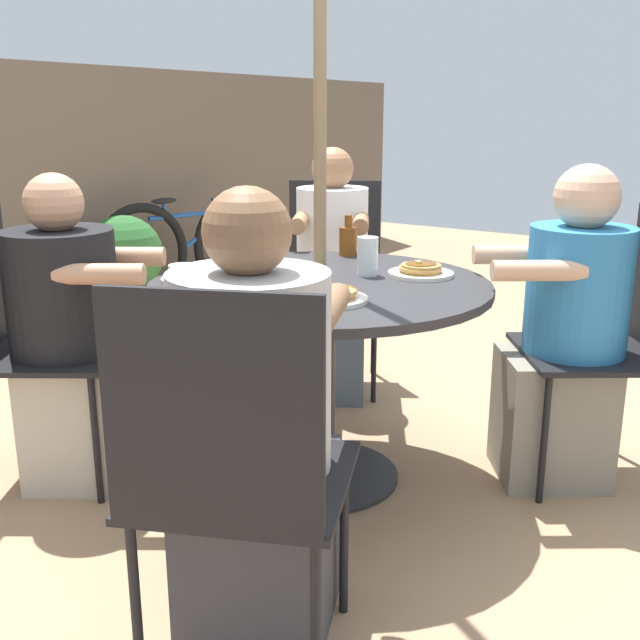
# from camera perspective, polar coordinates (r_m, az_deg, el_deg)

# --- Properties ---
(ground_plane) EXTENTS (12.00, 12.00, 0.00)m
(ground_plane) POSITION_cam_1_polar(r_m,az_deg,el_deg) (2.85, 0.00, -11.81)
(ground_plane) COLOR tan
(patio_table) EXTENTS (1.19, 1.19, 0.74)m
(patio_table) POSITION_cam_1_polar(r_m,az_deg,el_deg) (2.63, 0.00, 0.09)
(patio_table) COLOR #28282B
(patio_table) RESTS_ON ground
(umbrella_pole) EXTENTS (0.04, 0.04, 2.46)m
(umbrella_pole) POSITION_cam_1_polar(r_m,az_deg,el_deg) (2.53, 0.00, 13.75)
(umbrella_pole) COLOR #846B4C
(umbrella_pole) RESTS_ON ground
(patio_chair_north) EXTENTS (0.66, 0.66, 0.99)m
(patio_chair_north) POSITION_cam_1_polar(r_m,az_deg,el_deg) (2.85, -21.87, -0.72)
(patio_chair_north) COLOR black
(patio_chair_north) RESTS_ON ground
(diner_north) EXTENTS (0.57, 0.60, 1.11)m
(diner_north) POSITION_cam_1_polar(r_m,az_deg,el_deg) (2.80, -18.11, -2.02)
(diner_north) COLOR beige
(diner_north) RESTS_ON ground
(patio_chair_east) EXTENTS (0.63, 0.63, 0.99)m
(patio_chair_east) POSITION_cam_1_polar(r_m,az_deg,el_deg) (1.67, -6.65, -10.96)
(patio_chair_east) COLOR black
(patio_chair_east) RESTS_ON ground
(diner_east) EXTENTS (0.59, 0.53, 1.15)m
(diner_east) POSITION_cam_1_polar(r_m,az_deg,el_deg) (1.85, -4.89, -9.62)
(diner_east) COLOR #3D3D42
(diner_east) RESTS_ON ground
(patio_chair_south) EXTENTS (0.66, 0.66, 0.99)m
(patio_chair_south) POSITION_cam_1_polar(r_m,az_deg,el_deg) (2.86, 21.85, -0.71)
(patio_chair_south) COLOR black
(patio_chair_south) RESTS_ON ground
(diner_south) EXTENTS (0.56, 0.59, 1.14)m
(diner_south) POSITION_cam_1_polar(r_m,az_deg,el_deg) (2.80, 18.18, -1.58)
(diner_south) COLOR gray
(diner_south) RESTS_ON ground
(patio_chair_west) EXTENTS (0.65, 0.65, 0.99)m
(patio_chair_west) POSITION_cam_1_polar(r_m,az_deg,el_deg) (3.67, 1.04, 3.82)
(patio_chair_west) COLOR black
(patio_chair_west) RESTS_ON ground
(diner_west) EXTENTS (0.55, 0.51, 1.16)m
(diner_west) POSITION_cam_1_polar(r_m,az_deg,el_deg) (3.49, 0.90, 2.70)
(diner_west) COLOR slate
(diner_west) RESTS_ON ground
(pancake_plate_a) EXTENTS (0.24, 0.24, 0.07)m
(pancake_plate_a) POSITION_cam_1_polar(r_m,az_deg,el_deg) (2.90, -4.73, 4.66)
(pancake_plate_a) COLOR silver
(pancake_plate_a) RESTS_ON patio_table
(pancake_plate_b) EXTENTS (0.24, 0.24, 0.06)m
(pancake_plate_b) POSITION_cam_1_polar(r_m,az_deg,el_deg) (2.71, 7.68, 3.72)
(pancake_plate_b) COLOR silver
(pancake_plate_b) RESTS_ON patio_table
(pancake_plate_c) EXTENTS (0.24, 0.24, 0.05)m
(pancake_plate_c) POSITION_cam_1_polar(r_m,az_deg,el_deg) (2.31, 0.77, 1.84)
(pancake_plate_c) COLOR silver
(pancake_plate_c) RESTS_ON patio_table
(pancake_plate_d) EXTENTS (0.24, 0.24, 0.05)m
(pancake_plate_d) POSITION_cam_1_polar(r_m,az_deg,el_deg) (2.48, -4.06, 2.67)
(pancake_plate_d) COLOR silver
(pancake_plate_d) RESTS_ON patio_table
(pancake_plate_e) EXTENTS (0.24, 0.24, 0.05)m
(pancake_plate_e) POSITION_cam_1_polar(r_m,az_deg,el_deg) (2.63, -9.50, 3.25)
(pancake_plate_e) COLOR silver
(pancake_plate_e) RESTS_ON patio_table
(syrup_bottle) EXTENTS (0.10, 0.07, 0.17)m
(syrup_bottle) POSITION_cam_1_polar(r_m,az_deg,el_deg) (3.08, 2.17, 6.13)
(syrup_bottle) COLOR brown
(syrup_bottle) RESTS_ON patio_table
(coffee_cup) EXTENTS (0.09, 0.09, 0.11)m
(coffee_cup) POSITION_cam_1_polar(r_m,az_deg,el_deg) (2.39, -10.38, 2.90)
(coffee_cup) COLOR beige
(coffee_cup) RESTS_ON patio_table
(drinking_glass_a) EXTENTS (0.08, 0.08, 0.14)m
(drinking_glass_a) POSITION_cam_1_polar(r_m,az_deg,el_deg) (2.69, 3.65, 4.87)
(drinking_glass_a) COLOR silver
(drinking_glass_a) RESTS_ON patio_table
(bicycle) EXTENTS (1.49, 0.49, 0.74)m
(bicycle) POSITION_cam_1_polar(r_m,az_deg,el_deg) (5.49, -9.83, 5.44)
(bicycle) COLOR black
(bicycle) RESTS_ON ground
(potted_shrub) EXTENTS (0.50, 0.50, 0.68)m
(potted_shrub) POSITION_cam_1_polar(r_m,az_deg,el_deg) (5.00, -14.67, 4.23)
(potted_shrub) COLOR #3D3D3F
(potted_shrub) RESTS_ON ground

